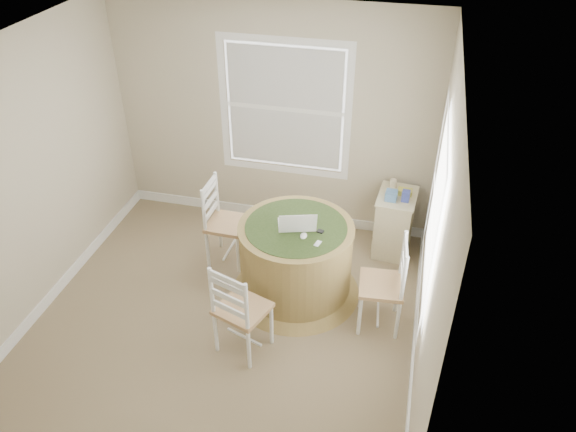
% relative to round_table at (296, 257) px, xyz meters
% --- Properties ---
extents(room, '(3.64, 3.64, 2.64)m').
position_rel_round_table_xyz_m(room, '(-0.40, -0.38, 0.86)').
color(room, '#8C7759').
rests_on(room, ground).
extents(round_table, '(1.31, 1.31, 0.81)m').
position_rel_round_table_xyz_m(round_table, '(0.00, 0.00, 0.00)').
color(round_table, olive).
rests_on(round_table, ground).
extents(chair_left, '(0.41, 0.43, 0.95)m').
position_rel_round_table_xyz_m(chair_left, '(-0.83, 0.34, 0.04)').
color(chair_left, white).
rests_on(chair_left, ground).
extents(chair_near, '(0.53, 0.52, 0.95)m').
position_rel_round_table_xyz_m(chair_near, '(-0.28, -0.85, 0.04)').
color(chair_near, white).
rests_on(chair_near, ground).
extents(chair_right, '(0.44, 0.45, 0.95)m').
position_rel_round_table_xyz_m(chair_right, '(0.87, -0.26, 0.04)').
color(chair_right, white).
rests_on(chair_right, ground).
extents(laptop, '(0.43, 0.40, 0.25)m').
position_rel_round_table_xyz_m(laptop, '(0.01, -0.01, 0.40)').
color(laptop, white).
rests_on(laptop, round_table).
extents(mouse, '(0.09, 0.11, 0.04)m').
position_rel_round_table_xyz_m(mouse, '(0.10, -0.14, 0.38)').
color(mouse, white).
rests_on(mouse, round_table).
extents(phone, '(0.07, 0.10, 0.02)m').
position_rel_round_table_xyz_m(phone, '(0.25, -0.22, 0.37)').
color(phone, '#B7BABF').
rests_on(phone, round_table).
extents(keys, '(0.07, 0.06, 0.02)m').
position_rel_round_table_xyz_m(keys, '(0.24, -0.03, 0.37)').
color(keys, black).
rests_on(keys, round_table).
extents(corner_chest, '(0.44, 0.57, 0.72)m').
position_rel_round_table_xyz_m(corner_chest, '(0.89, 0.94, -0.08)').
color(corner_chest, beige).
rests_on(corner_chest, ground).
extents(tissue_box, '(0.13, 0.13, 0.10)m').
position_rel_round_table_xyz_m(tissue_box, '(0.84, 0.85, 0.33)').
color(tissue_box, '#4E7CB4').
rests_on(tissue_box, corner_chest).
extents(box_yellow, '(0.16, 0.11, 0.06)m').
position_rel_round_table_xyz_m(box_yellow, '(0.96, 0.97, 0.31)').
color(box_yellow, '#CEC748').
rests_on(box_yellow, corner_chest).
extents(box_blue, '(0.09, 0.09, 0.12)m').
position_rel_round_table_xyz_m(box_blue, '(0.97, 0.86, 0.34)').
color(box_blue, '#3643A3').
rests_on(box_blue, corner_chest).
extents(cup_cream, '(0.07, 0.07, 0.09)m').
position_rel_round_table_xyz_m(cup_cream, '(0.83, 1.09, 0.32)').
color(cup_cream, beige).
rests_on(cup_cream, corner_chest).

